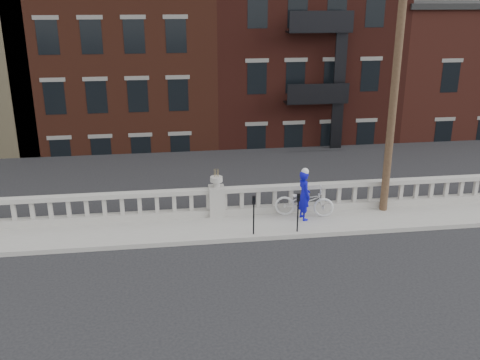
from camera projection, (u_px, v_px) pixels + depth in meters
The scene contains 10 objects.
ground at pixel (230, 271), 15.80m from camera, with size 120.00×120.00×0.00m, color black.
sidewalk at pixel (220, 228), 18.58m from camera, with size 32.00×2.20×0.15m, color gray.
balustrade at pixel (217, 202), 19.28m from camera, with size 28.00×0.34×1.03m.
planter_pedestal at pixel (217, 198), 19.22m from camera, with size 0.55×0.55×1.76m.
lower_level at pixel (197, 73), 36.55m from camera, with size 80.00×44.00×20.80m.
utility_pole at pixel (396, 72), 18.26m from camera, with size 1.60×0.28×10.00m.
parking_meter_c at pixel (254, 211), 17.62m from camera, with size 0.10×0.09×1.36m.
parking_meter_d at pixel (298, 208), 17.82m from camera, with size 0.10×0.09×1.36m.
bicycle at pixel (304, 201), 19.20m from camera, with size 0.74×2.11×1.11m, color silver.
cyclist at pixel (304, 195), 18.83m from camera, with size 0.65×0.43×1.80m, color #0C0BAC.
Camera 1 is at (-1.69, -13.92, 7.76)m, focal length 40.00 mm.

